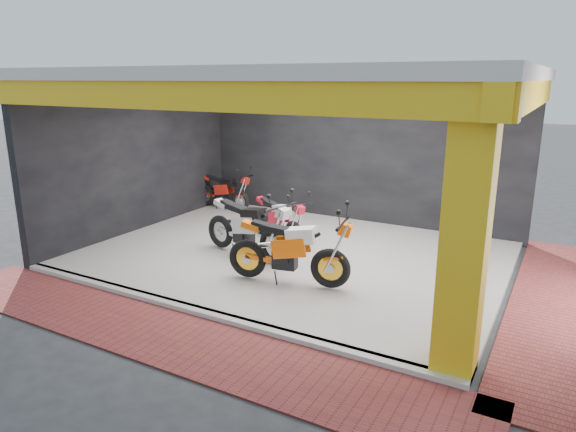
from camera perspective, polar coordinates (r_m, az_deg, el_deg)
name	(u,v)px	position (r m, az deg, el deg)	size (l,w,h in m)	color
ground	(238,292)	(8.91, -5.58, -8.38)	(80.00, 80.00, 0.00)	#2D2D30
showroom_floor	(294,255)	(10.48, 0.65, -4.37)	(8.00, 6.00, 0.10)	silver
showroom_ceiling	(294,75)	(9.88, 0.72, 15.44)	(8.40, 6.40, 0.20)	beige
back_wall	(354,153)	(12.81, 7.37, 6.93)	(8.20, 0.20, 3.50)	black
left_wall	(140,158)	(12.50, -16.17, 6.26)	(0.20, 6.20, 3.50)	black
corner_column	(465,238)	(6.27, 19.11, -2.32)	(0.50, 0.50, 3.50)	gold
header_beam_front	(191,96)	(7.39, -10.77, 13.00)	(8.40, 0.30, 0.40)	gold
header_beam_right	(528,94)	(8.71, 25.08, 12.15)	(0.30, 6.40, 0.40)	gold
floor_kerb	(200,312)	(8.15, -9.73, -10.47)	(8.00, 0.20, 0.10)	silver
paver_front	(165,335)	(7.64, -13.46, -12.79)	(9.00, 1.40, 0.03)	maroon
paver_right	(557,306)	(9.37, 27.75, -8.84)	(1.40, 7.00, 0.03)	maroon
moto_hero	(331,249)	(8.51, 4.78, -3.70)	(2.31, 0.86, 1.41)	#FE650A
moto_row_a	(294,221)	(10.56, 0.66, -0.61)	(1.90, 0.70, 1.16)	#AF1225
moto_row_b	(273,229)	(9.59, -1.63, -1.51)	(2.29, 0.85, 1.40)	#AFB2B7
moto_row_d	(240,191)	(13.51, -5.36, 2.80)	(1.90, 0.70, 1.16)	#AE1D12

